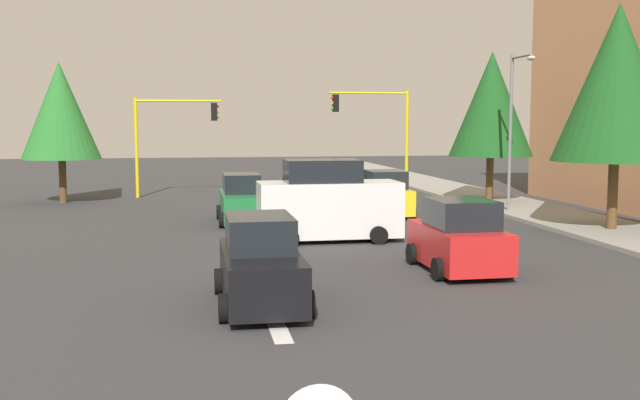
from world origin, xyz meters
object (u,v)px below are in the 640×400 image
object	(u,v)px
traffic_signal_far_right	(171,127)
car_orange	(341,186)
tree_roadside_near	(617,83)
street_lamp_curbside	(515,115)
tree_roadside_mid	(491,104)
car_green	(242,201)
car_red	(459,239)
traffic_signal_far_left	(377,121)
delivery_van_white	(328,203)
car_yellow	(384,195)
car_black	(260,265)
tree_opposite_side	(60,111)

from	to	relation	value
traffic_signal_far_right	car_orange	world-z (taller)	traffic_signal_far_right
traffic_signal_far_right	tree_roadside_near	xyz separation A→B (m)	(16.00, 16.14, 1.64)
street_lamp_curbside	tree_roadside_mid	size ratio (longest dim) A/B	0.93
car_green	car_red	bearing A→B (deg)	25.56
traffic_signal_far_left	delivery_van_white	xyz separation A→B (m)	(16.00, -5.78, -2.83)
traffic_signal_far_right	car_yellow	world-z (taller)	traffic_signal_far_right
tree_roadside_mid	car_black	world-z (taller)	tree_roadside_mid
tree_opposite_side	car_green	distance (m)	12.81
traffic_signal_far_right	car_red	distance (m)	23.35
car_black	car_orange	size ratio (longest dim) A/B	1.02
street_lamp_curbside	car_yellow	distance (m)	6.64
traffic_signal_far_right	tree_roadside_mid	distance (m)	16.79
car_black	car_orange	distance (m)	20.32
delivery_van_white	car_green	xyz separation A→B (m)	(-5.01, -2.59, -0.39)
tree_roadside_near	car_black	world-z (taller)	tree_roadside_near
delivery_van_white	car_orange	bearing A→B (deg)	166.06
traffic_signal_far_right	tree_roadside_mid	size ratio (longest dim) A/B	0.71
car_orange	delivery_van_white	bearing A→B (deg)	-13.94
tree_roadside_mid	car_red	size ratio (longest dim) A/B	2.08
car_black	car_orange	world-z (taller)	same
car_orange	car_yellow	bearing A→B (deg)	10.42
car_green	car_yellow	size ratio (longest dim) A/B	1.12
tree_roadside_mid	car_yellow	xyz separation A→B (m)	(3.81, -6.44, -4.02)
traffic_signal_far_right	car_red	xyz separation A→B (m)	(21.70, 8.11, -2.89)
tree_roadside_mid	car_orange	world-z (taller)	tree_roadside_mid
car_red	car_black	distance (m)	6.27
street_lamp_curbside	car_red	world-z (taller)	street_lamp_curbside
street_lamp_curbside	delivery_van_white	xyz separation A→B (m)	(5.61, -9.26, -3.07)
car_green	traffic_signal_far_left	bearing A→B (deg)	142.69
traffic_signal_far_left	tree_roadside_near	world-z (taller)	tree_roadside_near
traffic_signal_far_left	tree_opposite_side	xyz separation A→B (m)	(2.00, -16.72, 0.49)
tree_roadside_mid	car_green	distance (m)	14.18
car_red	street_lamp_curbside	bearing A→B (deg)	149.25
traffic_signal_far_left	traffic_signal_far_right	size ratio (longest dim) A/B	1.09
car_black	car_green	world-z (taller)	same
delivery_van_white	car_red	bearing A→B (deg)	23.97
traffic_signal_far_left	traffic_signal_far_right	distance (m)	11.37
car_yellow	tree_roadside_near	bearing A→B (deg)	48.29
traffic_signal_far_left	car_orange	size ratio (longest dim) A/B	1.44
traffic_signal_far_right	street_lamp_curbside	xyz separation A→B (m)	(10.39, 14.84, 0.56)
delivery_van_white	car_yellow	distance (m)	7.18
traffic_signal_far_right	street_lamp_curbside	world-z (taller)	street_lamp_curbside
car_red	tree_roadside_near	bearing A→B (deg)	125.37
car_green	car_yellow	xyz separation A→B (m)	(-1.18, 6.21, -0.00)
car_black	traffic_signal_far_left	bearing A→B (deg)	160.04
street_lamp_curbside	car_red	size ratio (longest dim) A/B	1.94
tree_opposite_side	tree_roadside_mid	xyz separation A→B (m)	(4.00, 21.00, 0.31)
tree_roadside_near	tree_opposite_side	bearing A→B (deg)	-123.07
delivery_van_white	car_green	bearing A→B (deg)	-152.68
car_black	traffic_signal_far_right	bearing A→B (deg)	-174.20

